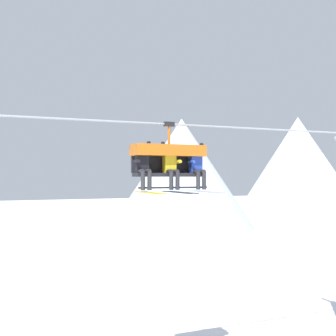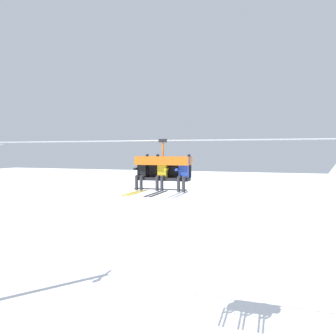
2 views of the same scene
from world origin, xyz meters
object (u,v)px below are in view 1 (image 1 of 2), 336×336
skier_black (143,166)px  skier_yellow (171,166)px  chairlift_chair (168,156)px  skier_blue (198,166)px

skier_black → skier_yellow: size_ratio=1.00×
chairlift_chair → skier_blue: 0.85m
skier_black → skier_blue: 1.54m
skier_yellow → skier_blue: size_ratio=1.00×
chairlift_chair → skier_yellow: chairlift_chair is taller
skier_blue → chairlift_chair: bearing=164.5°
chairlift_chair → skier_yellow: (-0.00, -0.21, -0.27)m
skier_black → skier_yellow: same height
chairlift_chair → skier_black: (-0.77, -0.21, -0.27)m
chairlift_chair → skier_blue: chairlift_chair is taller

